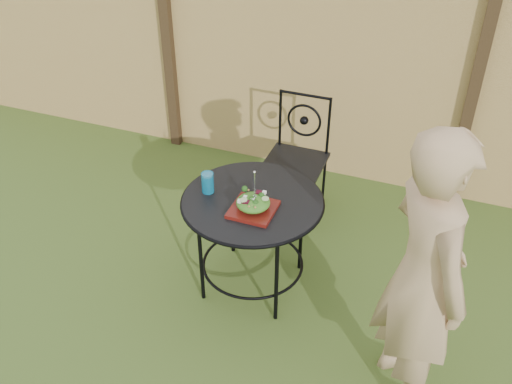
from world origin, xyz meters
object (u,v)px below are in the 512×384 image
diner (423,277)px  salad_plate (253,209)px  patio_chair (297,153)px  patio_table (253,217)px

diner → salad_plate: size_ratio=6.35×
patio_chair → salad_plate: 1.12m
diner → salad_plate: diner is taller
patio_table → salad_plate: (0.05, -0.11, 0.15)m
patio_table → patio_chair: (-0.01, 0.99, -0.08)m
patio_table → diner: (1.11, -0.48, 0.27)m
patio_table → patio_chair: size_ratio=0.97×
diner → salad_plate: 1.13m
patio_table → salad_plate: size_ratio=3.42×
patio_table → salad_plate: 0.19m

